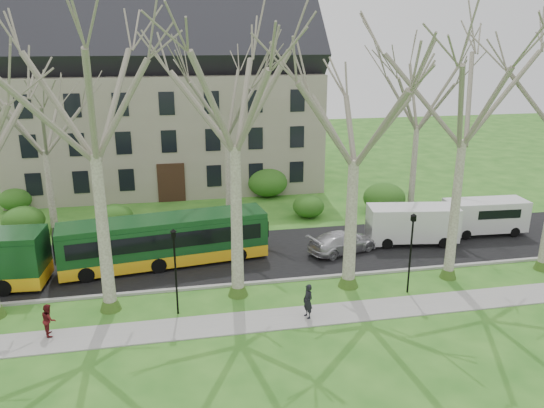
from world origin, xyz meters
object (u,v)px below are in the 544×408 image
Objects in this scene: van_a at (412,225)px; pedestrian_b at (49,320)px; van_b at (485,217)px; pedestrian_a at (308,301)px; sedan at (343,242)px; bus_follow at (165,240)px.

van_a is 22.17m from pedestrian_b.
van_b is 17.13m from pedestrian_a.
pedestrian_a is at bearing 132.34° from sedan.
bus_follow is 7.94× the size of pedestrian_b.
bus_follow is 2.60× the size of sedan.
van_a is at bearing 113.69° from pedestrian_a.
sedan is 8.58m from pedestrian_a.
bus_follow is 7.00× the size of pedestrian_a.
sedan is at bearing -164.45° from van_a.
bus_follow is 10.20m from pedestrian_a.
pedestrian_a is at bearing -57.24° from bus_follow.
van_b is 3.21× the size of pedestrian_a.
van_a is (15.71, 0.34, -0.24)m from bus_follow.
van_b is (5.62, 0.68, -0.05)m from van_a.
van_a is at bearing -101.32° from sedan.
pedestrian_a is at bearing -146.43° from van_b.
sedan is 4.96m from van_a.
pedestrian_b is (-11.82, 0.73, -0.10)m from pedestrian_a.
van_a reaches higher than pedestrian_a.
sedan is at bearing 132.72° from pedestrian_a.
sedan is at bearing -81.56° from pedestrian_b.
bus_follow is 21.36m from van_b.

